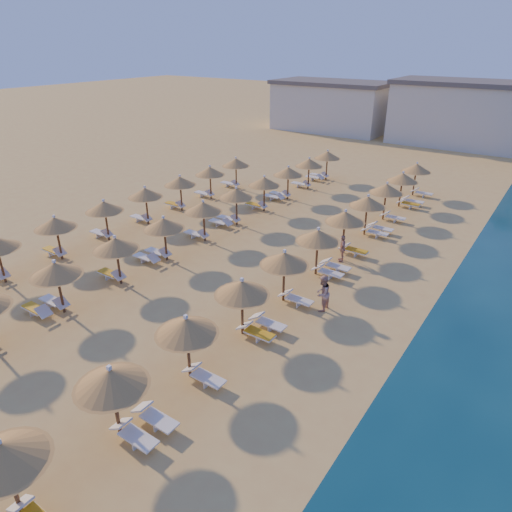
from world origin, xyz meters
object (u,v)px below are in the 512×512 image
Objects in this scene: parasol_row_east at (302,247)px; beachgoer_b at (322,293)px; parasol_row_west at (184,216)px; beachgoer_c at (342,248)px.

beachgoer_b is (1.94, -1.41, -1.31)m from parasol_row_east.
parasol_row_west is 24.88× the size of beachgoer_c.
parasol_row_west is at bearing -93.06° from beachgoer_c.
parasol_row_east is 1.00× the size of parasol_row_west.
beachgoer_b reaches higher than beachgoer_c.
beachgoer_b is at bearing -8.16° from parasol_row_west.
beachgoer_c is at bearing 25.44° from parasol_row_west.
parasol_row_west reaches higher than beachgoer_c.
beachgoer_b is (1.49, -5.38, 0.10)m from beachgoer_c.
beachgoer_c is (0.45, 3.97, -1.42)m from parasol_row_east.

